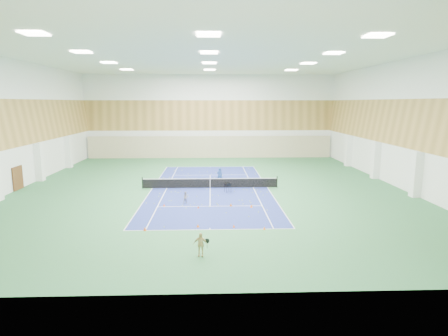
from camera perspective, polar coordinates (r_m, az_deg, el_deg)
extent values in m
plane|color=#2C673C|center=(35.71, -2.13, -3.06)|extent=(40.00, 40.00, 0.00)
cube|color=navy|center=(35.71, -2.13, -3.05)|extent=(10.97, 23.77, 0.01)
cube|color=#C6B793|center=(54.92, -2.11, 3.22)|extent=(35.40, 0.16, 3.20)
cube|color=#593319|center=(39.79, -28.91, -1.34)|extent=(0.08, 1.80, 2.20)
imported|color=navy|center=(37.76, -0.67, -1.14)|extent=(0.58, 0.39, 1.55)
imported|color=gray|center=(30.35, -5.84, -4.51)|extent=(0.57, 0.52, 0.97)
imported|color=tan|center=(20.21, -3.62, -11.54)|extent=(0.79, 0.41, 1.29)
cone|color=#FB430D|center=(29.83, -9.12, -5.61)|extent=(0.19, 0.19, 0.20)
cone|color=#FB4D0D|center=(29.01, -3.95, -5.97)|extent=(0.17, 0.17, 0.19)
cone|color=orange|center=(29.52, 1.06, -5.61)|extent=(0.22, 0.22, 0.24)
cone|color=#FF620D|center=(29.24, 4.19, -5.78)|extent=(0.22, 0.22, 0.25)
cone|color=#E2530B|center=(24.61, -11.97, -9.04)|extent=(0.22, 0.22, 0.24)
cone|color=orange|center=(24.78, -3.99, -8.74)|extent=(0.19, 0.19, 0.21)
cone|color=#DC510B|center=(24.69, 1.51, -8.82)|extent=(0.17, 0.17, 0.19)
cone|color=orange|center=(24.42, 6.18, -9.08)|extent=(0.18, 0.18, 0.20)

